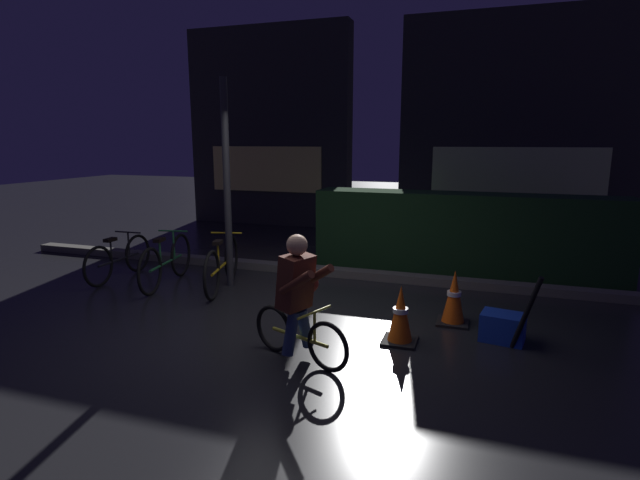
{
  "coord_description": "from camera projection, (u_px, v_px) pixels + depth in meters",
  "views": [
    {
      "loc": [
        2.1,
        -5.03,
        2.1
      ],
      "look_at": [
        0.2,
        0.6,
        0.9
      ],
      "focal_mm": 27.75,
      "sensor_mm": 36.0,
      "label": 1
    }
  ],
  "objects": [
    {
      "name": "hedge_row",
      "position": [
        464.0,
        233.0,
        7.93
      ],
      "size": [
        4.8,
        0.7,
        1.28
      ],
      "primitive_type": "cube",
      "color": "black",
      "rests_on": "ground"
    },
    {
      "name": "parked_bike_center_left",
      "position": [
        222.0,
        265.0,
        7.05
      ],
      "size": [
        0.52,
        1.65,
        0.78
      ],
      "rotation": [
        0.0,
        0.0,
        1.82
      ],
      "color": "black",
      "rests_on": "ground"
    },
    {
      "name": "closed_umbrella",
      "position": [
        526.0,
        314.0,
        4.91
      ],
      "size": [
        0.27,
        0.24,
        0.82
      ],
      "primitive_type": "cylinder",
      "rotation": [
        0.0,
        0.32,
        5.57
      ],
      "color": "black",
      "rests_on": "ground"
    },
    {
      "name": "traffic_cone_near",
      "position": [
        400.0,
        315.0,
        5.17
      ],
      "size": [
        0.36,
        0.36,
        0.62
      ],
      "color": "black",
      "rests_on": "ground"
    },
    {
      "name": "sidewalk_curb",
      "position": [
        340.0,
        272.0,
        7.77
      ],
      "size": [
        12.0,
        0.24,
        0.12
      ],
      "primitive_type": "cube",
      "color": "#56544F",
      "rests_on": "ground"
    },
    {
      "name": "cyclist",
      "position": [
        299.0,
        297.0,
        4.71
      ],
      "size": [
        1.12,
        0.64,
        1.25
      ],
      "rotation": [
        0.0,
        0.0,
        -0.37
      ],
      "color": "black",
      "rests_on": "ground"
    },
    {
      "name": "storefront_right",
      "position": [
        519.0,
        125.0,
        11.1
      ],
      "size": [
        5.28,
        0.54,
        4.9
      ],
      "color": "#262328",
      "rests_on": "ground"
    },
    {
      "name": "storefront_left",
      "position": [
        269.0,
        128.0,
        12.28
      ],
      "size": [
        4.15,
        0.54,
        4.8
      ],
      "color": "#262328",
      "rests_on": "ground"
    },
    {
      "name": "blue_crate",
      "position": [
        503.0,
        327.0,
        5.25
      ],
      "size": [
        0.49,
        0.39,
        0.3
      ],
      "primitive_type": "cube",
      "rotation": [
        0.0,
        0.0,
        -0.17
      ],
      "color": "#193DB7",
      "rests_on": "ground"
    },
    {
      "name": "street_post",
      "position": [
        227.0,
        185.0,
        7.0
      ],
      "size": [
        0.1,
        0.1,
        2.95
      ],
      "primitive_type": "cylinder",
      "color": "#2D2D33",
      "rests_on": "ground"
    },
    {
      "name": "parked_bike_leftmost",
      "position": [
        119.0,
        258.0,
        7.58
      ],
      "size": [
        0.46,
        1.51,
        0.7
      ],
      "rotation": [
        0.0,
        0.0,
        1.61
      ],
      "color": "black",
      "rests_on": "ground"
    },
    {
      "name": "parked_bike_left_mid",
      "position": [
        166.0,
        262.0,
        7.25
      ],
      "size": [
        0.46,
        1.66,
        0.77
      ],
      "rotation": [
        0.0,
        0.0,
        1.75
      ],
      "color": "black",
      "rests_on": "ground"
    },
    {
      "name": "traffic_cone_far",
      "position": [
        454.0,
        298.0,
        5.71
      ],
      "size": [
        0.36,
        0.36,
        0.64
      ],
      "color": "black",
      "rests_on": "ground"
    },
    {
      "name": "ground_plane",
      "position": [
        287.0,
        324.0,
        5.74
      ],
      "size": [
        40.0,
        40.0,
        0.0
      ],
      "primitive_type": "plane",
      "color": "black"
    }
  ]
}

